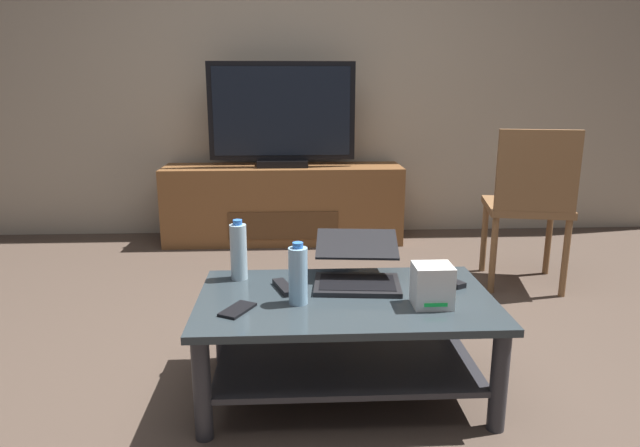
{
  "coord_description": "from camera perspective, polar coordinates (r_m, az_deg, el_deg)",
  "views": [
    {
      "loc": [
        -0.07,
        -1.95,
        1.14
      ],
      "look_at": [
        0.05,
        0.45,
        0.54
      ],
      "focal_mm": 31.27,
      "sensor_mm": 36.0,
      "label": 1
    }
  ],
  "objects": [
    {
      "name": "cell_phone",
      "position": [
        1.95,
        -8.44,
        -8.72
      ],
      "size": [
        0.13,
        0.16,
        0.01
      ],
      "primitive_type": "cube",
      "rotation": [
        0.0,
        0.0,
        -0.5
      ],
      "color": "black",
      "rests_on": "coffee_table"
    },
    {
      "name": "dining_chair",
      "position": [
        3.3,
        20.68,
        2.31
      ],
      "size": [
        0.52,
        0.52,
        0.91
      ],
      "color": "brown",
      "rests_on": "ground"
    },
    {
      "name": "water_bottle_far",
      "position": [
        2.22,
        -8.33,
        -2.83
      ],
      "size": [
        0.07,
        0.07,
        0.24
      ],
      "color": "silver",
      "rests_on": "coffee_table"
    },
    {
      "name": "television",
      "position": [
        4.01,
        -3.92,
        10.84
      ],
      "size": [
        1.03,
        0.2,
        0.73
      ],
      "color": "black",
      "rests_on": "media_cabinet"
    },
    {
      "name": "ground_plane",
      "position": [
        2.26,
        -0.61,
        -16.17
      ],
      "size": [
        7.68,
        7.68,
        0.0
      ],
      "primitive_type": "plane",
      "color": "#4C3D33"
    },
    {
      "name": "tv_remote",
      "position": [
        2.12,
        -3.72,
        -6.53
      ],
      "size": [
        0.09,
        0.17,
        0.02
      ],
      "primitive_type": "cube",
      "rotation": [
        0.0,
        0.0,
        0.32
      ],
      "color": "black",
      "rests_on": "coffee_table"
    },
    {
      "name": "water_bottle_near",
      "position": [
        1.96,
        -2.26,
        -5.29
      ],
      "size": [
        0.07,
        0.07,
        0.22
      ],
      "color": "#99C6E5",
      "rests_on": "coffee_table"
    },
    {
      "name": "media_cabinet",
      "position": [
        4.12,
        -3.77,
        2.02
      ],
      "size": [
        1.72,
        0.42,
        0.56
      ],
      "color": "brown",
      "rests_on": "ground"
    },
    {
      "name": "router_box",
      "position": [
        1.99,
        11.41,
        -6.23
      ],
      "size": [
        0.13,
        0.12,
        0.15
      ],
      "color": "white",
      "rests_on": "coffee_table"
    },
    {
      "name": "soundbar_remote",
      "position": [
        2.24,
        12.93,
        -5.68
      ],
      "size": [
        0.11,
        0.16,
        0.02
      ],
      "primitive_type": "cube",
      "rotation": [
        0.0,
        0.0,
        0.48
      ],
      "color": "black",
      "rests_on": "coffee_table"
    },
    {
      "name": "coffee_table",
      "position": [
        2.1,
        2.59,
        -10.48
      ],
      "size": [
        1.08,
        0.63,
        0.39
      ],
      "color": "#2D383D",
      "rests_on": "ground"
    },
    {
      "name": "back_wall",
      "position": [
        4.36,
        -1.97,
        17.53
      ],
      "size": [
        6.4,
        0.12,
        2.8
      ],
      "primitive_type": "cube",
      "color": "#B2A38C",
      "rests_on": "ground"
    },
    {
      "name": "laptop",
      "position": [
        2.19,
        3.81,
        -4.52
      ],
      "size": [
        0.36,
        0.4,
        0.16
      ],
      "color": "black",
      "rests_on": "coffee_table"
    }
  ]
}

